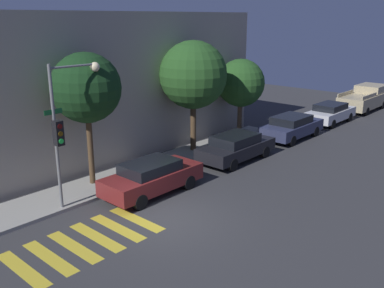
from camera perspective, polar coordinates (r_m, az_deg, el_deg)
name	(u,v)px	position (r m, az deg, el deg)	size (l,w,h in m)	color
ground_plane	(164,220)	(15.58, -3.71, -10.12)	(60.00, 60.00, 0.00)	#333335
sidewalk	(93,187)	(18.65, -13.07, -5.65)	(26.00, 2.27, 0.14)	gray
building_row	(31,92)	(21.50, -20.70, 6.52)	(26.00, 6.00, 7.25)	#A89E8E
crosswalk	(86,242)	(14.62, -13.98, -12.52)	(4.74, 2.60, 0.00)	gold
traffic_light_pole	(66,117)	(16.05, -16.43, 3.43)	(2.40, 0.56, 5.45)	slate
sedan_near_corner	(152,177)	(17.53, -5.36, -4.36)	(4.36, 1.76, 1.41)	maroon
sedan_middle	(236,147)	(21.58, 5.89, -0.37)	(4.43, 1.85, 1.37)	black
sedan_far_end	(292,126)	(26.09, 13.16, 2.29)	(4.49, 1.89, 1.40)	#2D3351
sedan_tail_of_row	(331,113)	(30.65, 17.99, 3.99)	(4.33, 1.78, 1.36)	silver
pickup_truck	(365,98)	(36.09, 22.05, 5.70)	(5.37, 2.10, 1.81)	tan
tree_near_corner	(86,88)	(17.90, -13.93, 7.23)	(2.87, 2.87, 5.68)	#4C3823
tree_midblock	(193,75)	(22.13, 0.17, 9.17)	(3.49, 3.49, 5.90)	#4C3823
tree_far_end	(241,83)	(25.45, 6.51, 8.06)	(2.81, 2.81, 4.68)	brown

